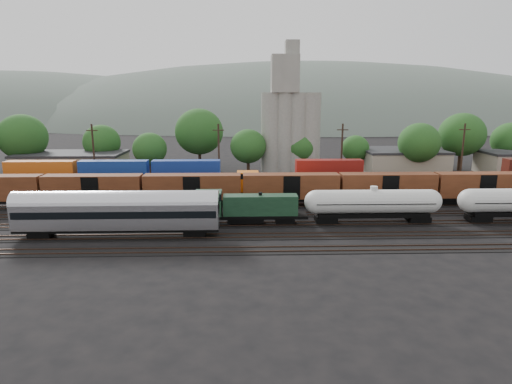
{
  "coord_description": "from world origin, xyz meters",
  "views": [
    {
      "loc": [
        -7.32,
        -60.69,
        16.82
      ],
      "look_at": [
        -5.39,
        2.0,
        3.0
      ],
      "focal_mm": 30.0,
      "sensor_mm": 36.0,
      "label": 1
    }
  ],
  "objects_px": {
    "green_locomotive": "(239,207)",
    "passenger_coach": "(117,211)",
    "tank_car_a": "(373,203)",
    "grain_silo": "(290,123)",
    "orange_locomotive": "(274,184)"
  },
  "relations": [
    {
      "from": "green_locomotive",
      "to": "passenger_coach",
      "type": "xyz_separation_m",
      "value": [
        -14.72,
        -5.0,
        0.91
      ]
    },
    {
      "from": "green_locomotive",
      "to": "passenger_coach",
      "type": "height_order",
      "value": "passenger_coach"
    },
    {
      "from": "tank_car_a",
      "to": "grain_silo",
      "type": "height_order",
      "value": "grain_silo"
    },
    {
      "from": "orange_locomotive",
      "to": "passenger_coach",
      "type": "bearing_deg",
      "value": -135.81
    },
    {
      "from": "passenger_coach",
      "to": "orange_locomotive",
      "type": "relative_size",
      "value": 1.38
    },
    {
      "from": "passenger_coach",
      "to": "orange_locomotive",
      "type": "xyz_separation_m",
      "value": [
        20.57,
        20.0,
        -0.88
      ]
    },
    {
      "from": "green_locomotive",
      "to": "tank_car_a",
      "type": "xyz_separation_m",
      "value": [
        18.21,
        0.0,
        0.39
      ]
    },
    {
      "from": "green_locomotive",
      "to": "tank_car_a",
      "type": "distance_m",
      "value": 18.21
    },
    {
      "from": "green_locomotive",
      "to": "passenger_coach",
      "type": "relative_size",
      "value": 0.67
    },
    {
      "from": "passenger_coach",
      "to": "grain_silo",
      "type": "distance_m",
      "value": 53.39
    },
    {
      "from": "passenger_coach",
      "to": "green_locomotive",
      "type": "bearing_deg",
      "value": 18.76
    },
    {
      "from": "orange_locomotive",
      "to": "tank_car_a",
      "type": "bearing_deg",
      "value": -50.52
    },
    {
      "from": "green_locomotive",
      "to": "passenger_coach",
      "type": "bearing_deg",
      "value": -161.24
    },
    {
      "from": "tank_car_a",
      "to": "orange_locomotive",
      "type": "bearing_deg",
      "value": 129.48
    },
    {
      "from": "tank_car_a",
      "to": "passenger_coach",
      "type": "height_order",
      "value": "passenger_coach"
    }
  ]
}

